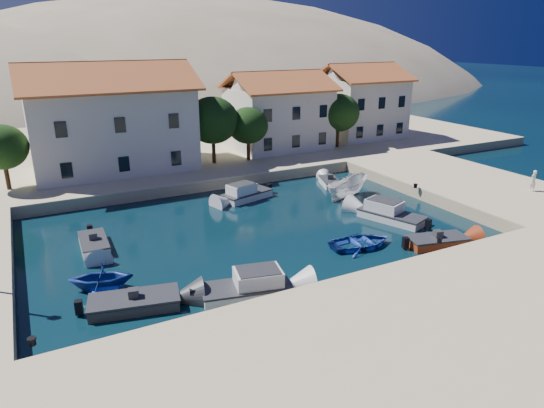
{
  "coord_description": "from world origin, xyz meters",
  "views": [
    {
      "loc": [
        -13.39,
        -18.4,
        12.75
      ],
      "look_at": [
        0.98,
        9.25,
        2.0
      ],
      "focal_mm": 32.0,
      "sensor_mm": 36.0,
      "label": 1
    }
  ],
  "objects_px": {
    "building_right": "(361,100)",
    "cabin_cruiser_south": "(246,288)",
    "pedestrian": "(533,181)",
    "building_left": "(110,116)",
    "rowboat_south": "(361,246)",
    "building_mid": "(278,109)",
    "boat_east": "(347,197)",
    "cabin_cruiser_east": "(392,214)"
  },
  "relations": [
    {
      "from": "building_left",
      "to": "boat_east",
      "type": "xyz_separation_m",
      "value": [
        16.11,
        -14.88,
        -5.94
      ]
    },
    {
      "from": "building_left",
      "to": "rowboat_south",
      "type": "distance_m",
      "value": 26.72
    },
    {
      "from": "pedestrian",
      "to": "rowboat_south",
      "type": "bearing_deg",
      "value": 3.73
    },
    {
      "from": "cabin_cruiser_east",
      "to": "pedestrian",
      "type": "xyz_separation_m",
      "value": [
        12.69,
        -2.02,
        1.39
      ]
    },
    {
      "from": "building_right",
      "to": "cabin_cruiser_east",
      "type": "height_order",
      "value": "building_right"
    },
    {
      "from": "rowboat_south",
      "to": "boat_east",
      "type": "relative_size",
      "value": 0.88
    },
    {
      "from": "rowboat_south",
      "to": "boat_east",
      "type": "bearing_deg",
      "value": -25.24
    },
    {
      "from": "rowboat_south",
      "to": "cabin_cruiser_east",
      "type": "distance_m",
      "value": 5.6
    },
    {
      "from": "building_left",
      "to": "building_mid",
      "type": "xyz_separation_m",
      "value": [
        18.0,
        1.0,
        -0.71
      ]
    },
    {
      "from": "building_mid",
      "to": "cabin_cruiser_east",
      "type": "relative_size",
      "value": 2.02
    },
    {
      "from": "building_right",
      "to": "boat_east",
      "type": "distance_m",
      "value": 22.53
    },
    {
      "from": "building_right",
      "to": "pedestrian",
      "type": "relative_size",
      "value": 5.48
    },
    {
      "from": "cabin_cruiser_east",
      "to": "boat_east",
      "type": "bearing_deg",
      "value": -24.18
    },
    {
      "from": "building_right",
      "to": "rowboat_south",
      "type": "relative_size",
      "value": 2.26
    },
    {
      "from": "building_right",
      "to": "cabin_cruiser_south",
      "type": "bearing_deg",
      "value": -135.28
    },
    {
      "from": "rowboat_south",
      "to": "cabin_cruiser_south",
      "type": "bearing_deg",
      "value": 109.96
    },
    {
      "from": "boat_east",
      "to": "cabin_cruiser_south",
      "type": "bearing_deg",
      "value": 110.27
    },
    {
      "from": "building_left",
      "to": "boat_east",
      "type": "distance_m",
      "value": 22.72
    },
    {
      "from": "boat_east",
      "to": "rowboat_south",
      "type": "bearing_deg",
      "value": 131.71
    },
    {
      "from": "cabin_cruiser_east",
      "to": "boat_east",
      "type": "xyz_separation_m",
      "value": [
        0.39,
        6.07,
        -0.48
      ]
    },
    {
      "from": "building_left",
      "to": "building_mid",
      "type": "distance_m",
      "value": 18.04
    },
    {
      "from": "boat_east",
      "to": "cabin_cruiser_east",
      "type": "bearing_deg",
      "value": 158.89
    },
    {
      "from": "building_mid",
      "to": "boat_east",
      "type": "distance_m",
      "value": 16.82
    },
    {
      "from": "building_left",
      "to": "cabin_cruiser_east",
      "type": "relative_size",
      "value": 2.82
    },
    {
      "from": "building_left",
      "to": "pedestrian",
      "type": "xyz_separation_m",
      "value": [
        28.41,
        -22.97,
        -4.07
      ]
    },
    {
      "from": "cabin_cruiser_south",
      "to": "boat_east",
      "type": "height_order",
      "value": "cabin_cruiser_south"
    },
    {
      "from": "building_mid",
      "to": "building_right",
      "type": "distance_m",
      "value": 12.04
    },
    {
      "from": "cabin_cruiser_south",
      "to": "pedestrian",
      "type": "distance_m",
      "value": 26.93
    },
    {
      "from": "building_right",
      "to": "pedestrian",
      "type": "distance_m",
      "value": 25.28
    },
    {
      "from": "cabin_cruiser_south",
      "to": "boat_east",
      "type": "xyz_separation_m",
      "value": [
        14.42,
        11.15,
        -0.48
      ]
    },
    {
      "from": "building_mid",
      "to": "pedestrian",
      "type": "xyz_separation_m",
      "value": [
        10.41,
        -23.97,
        -3.36
      ]
    },
    {
      "from": "boat_east",
      "to": "building_mid",
      "type": "bearing_deg",
      "value": -24.23
    },
    {
      "from": "building_left",
      "to": "building_mid",
      "type": "height_order",
      "value": "building_left"
    },
    {
      "from": "building_left",
      "to": "cabin_cruiser_east",
      "type": "xyz_separation_m",
      "value": [
        15.72,
        -20.95,
        -5.46
      ]
    },
    {
      "from": "building_mid",
      "to": "pedestrian",
      "type": "relative_size",
      "value": 6.09
    },
    {
      "from": "cabin_cruiser_south",
      "to": "boat_east",
      "type": "bearing_deg",
      "value": 49.96
    },
    {
      "from": "boat_east",
      "to": "pedestrian",
      "type": "distance_m",
      "value": 14.84
    },
    {
      "from": "building_mid",
      "to": "building_left",
      "type": "bearing_deg",
      "value": -176.82
    },
    {
      "from": "building_mid",
      "to": "boat_east",
      "type": "xyz_separation_m",
      "value": [
        -1.89,
        -15.88,
        -5.22
      ]
    },
    {
      "from": "cabin_cruiser_east",
      "to": "building_mid",
      "type": "bearing_deg",
      "value": -26.44
    },
    {
      "from": "building_left",
      "to": "rowboat_south",
      "type": "bearing_deg",
      "value": -65.38
    },
    {
      "from": "cabin_cruiser_south",
      "to": "pedestrian",
      "type": "height_order",
      "value": "pedestrian"
    }
  ]
}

